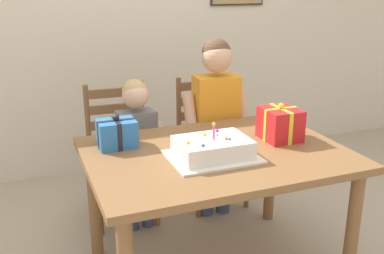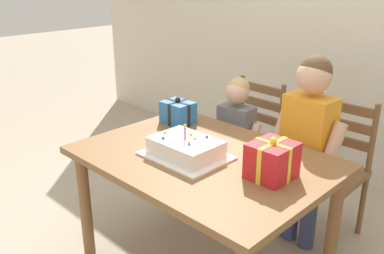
{
  "view_description": "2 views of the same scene",
  "coord_description": "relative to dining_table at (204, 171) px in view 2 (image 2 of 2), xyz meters",
  "views": [
    {
      "loc": [
        -0.92,
        -2.01,
        1.59
      ],
      "look_at": [
        -0.08,
        0.15,
        0.83
      ],
      "focal_mm": 42.12,
      "sensor_mm": 36.0,
      "label": 1
    },
    {
      "loc": [
        1.42,
        -1.54,
        1.69
      ],
      "look_at": [
        -0.12,
        0.03,
        0.86
      ],
      "focal_mm": 39.5,
      "sensor_mm": 36.0,
      "label": 2
    }
  ],
  "objects": [
    {
      "name": "back_wall",
      "position": [
        0.0,
        1.74,
        0.66
      ],
      "size": [
        6.4,
        0.11,
        2.6
      ],
      "color": "beige",
      "rests_on": "ground"
    },
    {
      "name": "dining_table",
      "position": [
        0.0,
        0.0,
        0.0
      ],
      "size": [
        1.35,
        0.98,
        0.74
      ],
      "color": "brown",
      "rests_on": "ground"
    },
    {
      "name": "birthday_cake",
      "position": [
        -0.06,
        -0.08,
        0.14
      ],
      "size": [
        0.44,
        0.34,
        0.19
      ],
      "color": "white",
      "rests_on": "dining_table"
    },
    {
      "name": "gift_box_red_large",
      "position": [
        -0.47,
        0.26,
        0.17
      ],
      "size": [
        0.21,
        0.16,
        0.18
      ],
      "color": "#286BB7",
      "rests_on": "dining_table"
    },
    {
      "name": "gift_box_beside_cake",
      "position": [
        0.41,
        0.04,
        0.18
      ],
      "size": [
        0.2,
        0.22,
        0.21
      ],
      "color": "red",
      "rests_on": "dining_table"
    },
    {
      "name": "chair_left",
      "position": [
        -0.33,
        0.84,
        -0.17
      ],
      "size": [
        0.44,
        0.44,
        0.92
      ],
      "color": "brown",
      "rests_on": "ground"
    },
    {
      "name": "chair_right",
      "position": [
        0.34,
        0.84,
        -0.17
      ],
      "size": [
        0.43,
        0.43,
        0.92
      ],
      "color": "brown",
      "rests_on": "ground"
    },
    {
      "name": "child_older",
      "position": [
        0.28,
        0.62,
        0.11
      ],
      "size": [
        0.46,
        0.27,
        1.24
      ],
      "color": "#38426B",
      "rests_on": "ground"
    },
    {
      "name": "child_younger",
      "position": [
        -0.27,
        0.62,
        -0.02
      ],
      "size": [
        0.37,
        0.22,
        1.01
      ],
      "color": "#38426B",
      "rests_on": "ground"
    }
  ]
}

